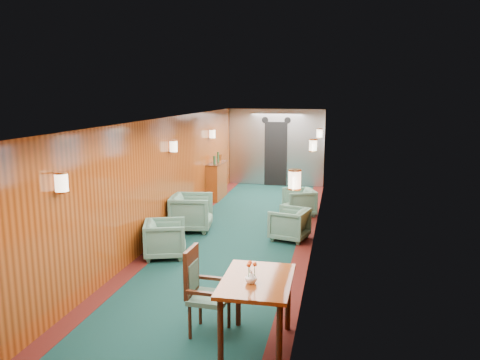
{
  "coord_description": "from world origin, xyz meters",
  "views": [
    {
      "loc": [
        1.94,
        -8.58,
        2.89
      ],
      "look_at": [
        0.0,
        0.5,
        1.15
      ],
      "focal_mm": 35.0,
      "sensor_mm": 36.0,
      "label": 1
    }
  ],
  "objects_px": {
    "credenza": "(217,180)",
    "armchair_left_near": "(165,239)",
    "armchair_right_near": "(289,224)",
    "dining_table": "(257,290)",
    "armchair_right_far": "(299,202)",
    "side_chair": "(201,287)",
    "armchair_left_far": "(192,212)"
  },
  "relations": [
    {
      "from": "credenza",
      "to": "armchair_right_far",
      "type": "height_order",
      "value": "credenza"
    },
    {
      "from": "armchair_left_far",
      "to": "armchair_right_near",
      "type": "height_order",
      "value": "armchair_left_far"
    },
    {
      "from": "armchair_left_far",
      "to": "armchair_right_near",
      "type": "xyz_separation_m",
      "value": [
        2.1,
        -0.22,
        -0.07
      ]
    },
    {
      "from": "side_chair",
      "to": "armchair_right_near",
      "type": "xyz_separation_m",
      "value": [
        0.65,
        3.89,
        -0.26
      ]
    },
    {
      "from": "armchair_left_near",
      "to": "armchair_left_far",
      "type": "xyz_separation_m",
      "value": [
        -0.05,
        1.67,
        0.06
      ]
    },
    {
      "from": "dining_table",
      "to": "armchair_right_far",
      "type": "distance_m",
      "value": 6.04
    },
    {
      "from": "dining_table",
      "to": "side_chair",
      "type": "relative_size",
      "value": 1.05
    },
    {
      "from": "credenza",
      "to": "armchair_left_far",
      "type": "height_order",
      "value": "credenza"
    },
    {
      "from": "credenza",
      "to": "armchair_left_near",
      "type": "relative_size",
      "value": 1.77
    },
    {
      "from": "dining_table",
      "to": "armchair_right_far",
      "type": "height_order",
      "value": "dining_table"
    },
    {
      "from": "dining_table",
      "to": "side_chair",
      "type": "height_order",
      "value": "side_chair"
    },
    {
      "from": "credenza",
      "to": "dining_table",
      "type": "bearing_deg",
      "value": -71.73
    },
    {
      "from": "armchair_right_far",
      "to": "side_chair",
      "type": "bearing_deg",
      "value": -28.34
    },
    {
      "from": "armchair_right_far",
      "to": "dining_table",
      "type": "bearing_deg",
      "value": -21.33
    },
    {
      "from": "credenza",
      "to": "armchair_right_near",
      "type": "distance_m",
      "value": 4.05
    },
    {
      "from": "side_chair",
      "to": "dining_table",
      "type": "bearing_deg",
      "value": -13.76
    },
    {
      "from": "side_chair",
      "to": "armchair_left_far",
      "type": "height_order",
      "value": "side_chair"
    },
    {
      "from": "side_chair",
      "to": "armchair_left_far",
      "type": "bearing_deg",
      "value": 111.87
    },
    {
      "from": "side_chair",
      "to": "armchair_right_near",
      "type": "distance_m",
      "value": 3.95
    },
    {
      "from": "armchair_left_near",
      "to": "armchair_right_near",
      "type": "height_order",
      "value": "armchair_left_near"
    },
    {
      "from": "credenza",
      "to": "armchair_left_near",
      "type": "height_order",
      "value": "credenza"
    },
    {
      "from": "credenza",
      "to": "armchair_left_far",
      "type": "distance_m",
      "value": 3.08
    },
    {
      "from": "side_chair",
      "to": "armchair_left_far",
      "type": "relative_size",
      "value": 1.25
    },
    {
      "from": "armchair_left_near",
      "to": "credenza",
      "type": "bearing_deg",
      "value": -15.17
    },
    {
      "from": "armchair_left_near",
      "to": "armchair_right_far",
      "type": "relative_size",
      "value": 1.04
    },
    {
      "from": "armchair_right_far",
      "to": "armchair_right_near",
      "type": "bearing_deg",
      "value": -22.43
    },
    {
      "from": "dining_table",
      "to": "armchair_right_far",
      "type": "bearing_deg",
      "value": 89.49
    },
    {
      "from": "armchair_left_near",
      "to": "armchair_right_far",
      "type": "distance_m",
      "value": 3.97
    },
    {
      "from": "dining_table",
      "to": "credenza",
      "type": "bearing_deg",
      "value": 107.33
    },
    {
      "from": "armchair_left_far",
      "to": "armchair_right_far",
      "type": "relative_size",
      "value": 1.22
    },
    {
      "from": "credenza",
      "to": "armchair_left_far",
      "type": "xyz_separation_m",
      "value": [
        0.26,
        -3.06,
        -0.12
      ]
    },
    {
      "from": "side_chair",
      "to": "armchair_right_far",
      "type": "distance_m",
      "value": 5.87
    }
  ]
}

